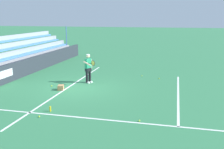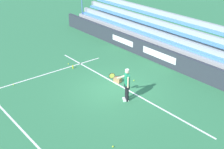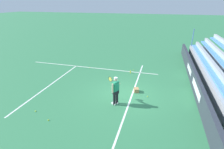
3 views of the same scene
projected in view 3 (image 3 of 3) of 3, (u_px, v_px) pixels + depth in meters
The scene contains 13 objects.
ground_plane at pixel (124, 95), 11.38m from camera, with size 160.00×160.00×0.00m, color #337A4C.
court_baseline_white at pixel (132, 96), 11.26m from camera, with size 12.00×0.10×0.01m, color white.
court_sideline_white at pixel (91, 68), 16.03m from camera, with size 0.10×12.00×0.01m, color white.
court_service_line_white at pixel (51, 85), 12.76m from camera, with size 8.22×0.10×0.01m, color white.
back_wall_sponsor_board at pixel (201, 97), 10.05m from camera, with size 23.19×0.25×1.10m.
tennis_player at pixel (115, 90), 10.03m from camera, with size 0.92×0.86×1.71m.
ball_box_cardboard at pixel (136, 90), 11.71m from camera, with size 0.40×0.30×0.26m, color #A87F51.
tennis_ball_on_baseline at pixel (133, 70), 15.39m from camera, with size 0.07×0.07×0.07m, color #CCE533.
tennis_ball_by_box at pixel (90, 68), 15.91m from camera, with size 0.07×0.07×0.07m, color #CCE533.
tennis_ball_stray_back at pixel (35, 111), 9.63m from camera, with size 0.07×0.07×0.07m, color #CCE533.
tennis_ball_midcourt at pixel (48, 120), 8.91m from camera, with size 0.07×0.07×0.07m, color #CCE533.
tennis_ball_far_right at pixel (148, 97), 11.10m from camera, with size 0.07×0.07×0.07m, color #CCE533.
water_bottle at pixel (130, 72), 14.76m from camera, with size 0.07×0.07×0.22m, color yellow.
Camera 3 is at (-9.82, -1.95, 5.63)m, focal length 28.00 mm.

